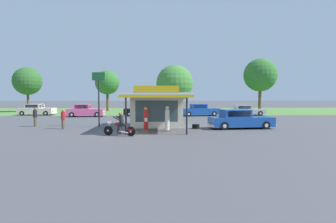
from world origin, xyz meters
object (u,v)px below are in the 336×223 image
at_px(featured_classic_sedan, 240,120).
at_px(gas_pump_nearside, 146,120).
at_px(roadside_pole_sign, 99,90).
at_px(spare_tire_stack, 196,126).
at_px(gas_pump_offside, 167,120).
at_px(bystander_admiring_sedan, 63,119).
at_px(motorcycle_with_rider, 120,126).
at_px(parked_car_back_row_left, 143,111).
at_px(parked_car_back_row_far_left, 199,111).
at_px(parked_car_second_row_spare, 245,111).
at_px(parked_car_back_row_centre_right, 85,111).
at_px(bystander_chatting_near_pumps, 35,117).
at_px(parked_car_back_row_centre, 37,110).

bearing_deg(featured_classic_sedan, gas_pump_nearside, -168.04).
xyz_separation_m(gas_pump_nearside, roadside_pole_sign, (-4.25, 3.39, 2.40)).
distance_m(roadside_pole_sign, spare_tire_stack, 8.98).
relative_size(gas_pump_offside, roadside_pole_sign, 0.40).
bearing_deg(roadside_pole_sign, bystander_admiring_sedan, -147.45).
relative_size(motorcycle_with_rider, roadside_pole_sign, 0.47).
xyz_separation_m(parked_car_back_row_left, parked_car_back_row_far_left, (7.66, 0.22, 0.01)).
height_order(parked_car_second_row_spare, bystander_admiring_sedan, bystander_admiring_sedan).
bearing_deg(gas_pump_offside, parked_car_second_row_spare, 55.40).
xyz_separation_m(parked_car_back_row_centre_right, parked_car_back_row_far_left, (15.19, 0.87, -0.01)).
distance_m(motorcycle_with_rider, parked_car_back_row_far_left, 19.85).
bearing_deg(parked_car_back_row_left, bystander_chatting_near_pumps, -125.79).
bearing_deg(featured_classic_sedan, bystander_admiring_sedan, 179.37).
distance_m(parked_car_back_row_centre_right, parked_car_back_row_centre, 8.28).
distance_m(gas_pump_nearside, motorcycle_with_rider, 2.69).
bearing_deg(roadside_pole_sign, parked_car_back_row_centre, 129.07).
height_order(motorcycle_with_rider, bystander_admiring_sedan, bystander_admiring_sedan).
bearing_deg(roadside_pole_sign, parked_car_back_row_left, 75.62).
relative_size(parked_car_back_row_centre, bystander_chatting_near_pumps, 3.05).
xyz_separation_m(parked_car_back_row_centre, bystander_chatting_near_pumps, (6.45, -14.62, 0.15)).
distance_m(motorcycle_with_rider, parked_car_back_row_centre_right, 18.55).
height_order(parked_car_back_row_centre, roadside_pole_sign, roadside_pole_sign).
distance_m(gas_pump_nearside, parked_car_back_row_left, 15.77).
bearing_deg(parked_car_back_row_left, parked_car_second_row_spare, 4.07).
height_order(bystander_chatting_near_pumps, spare_tire_stack, bystander_chatting_near_pumps).
relative_size(parked_car_back_row_centre, roadside_pole_sign, 1.07).
distance_m(featured_classic_sedan, spare_tire_stack, 3.68).
height_order(gas_pump_nearside, parked_car_back_row_centre_right, gas_pump_nearside).
distance_m(parked_car_back_row_centre_right, parked_car_second_row_spare, 21.83).
relative_size(gas_pump_offside, parked_car_back_row_centre_right, 0.39).
bearing_deg(parked_car_back_row_left, parked_car_back_row_far_left, 1.64).
xyz_separation_m(parked_car_back_row_centre, spare_tire_stack, (20.29, -16.59, -0.54)).
xyz_separation_m(motorcycle_with_rider, parked_car_back_row_centre, (-14.63, 20.33, 0.07)).
height_order(parked_car_back_row_centre_right, roadside_pole_sign, roadside_pole_sign).
bearing_deg(parked_car_back_row_left, roadside_pole_sign, -104.38).
height_order(parked_car_back_row_left, roadside_pole_sign, roadside_pole_sign).
height_order(parked_car_second_row_spare, parked_car_back_row_far_left, parked_car_back_row_far_left).
relative_size(gas_pump_nearside, parked_car_back_row_far_left, 0.33).
bearing_deg(gas_pump_offside, parked_car_back_row_centre, 134.47).
xyz_separation_m(gas_pump_offside, featured_classic_sedan, (6.05, 1.62, -0.16)).
bearing_deg(motorcycle_with_rider, parked_car_back_row_centre, 125.74).
distance_m(parked_car_second_row_spare, bystander_admiring_sedan, 24.93).
height_order(featured_classic_sedan, bystander_chatting_near_pumps, bystander_chatting_near_pumps).
bearing_deg(parked_car_back_row_far_left, spare_tire_stack, -100.16).
distance_m(bystander_admiring_sedan, spare_tire_stack, 10.81).
distance_m(parked_car_back_row_far_left, spare_tire_stack, 14.57).
height_order(motorcycle_with_rider, roadside_pole_sign, roadside_pole_sign).
height_order(parked_car_back_row_centre_right, parked_car_back_row_far_left, parked_car_back_row_centre_right).
bearing_deg(gas_pump_offside, parked_car_back_row_centre_right, 124.11).
bearing_deg(parked_car_back_row_left, parked_car_back_row_centre_right, -175.07).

